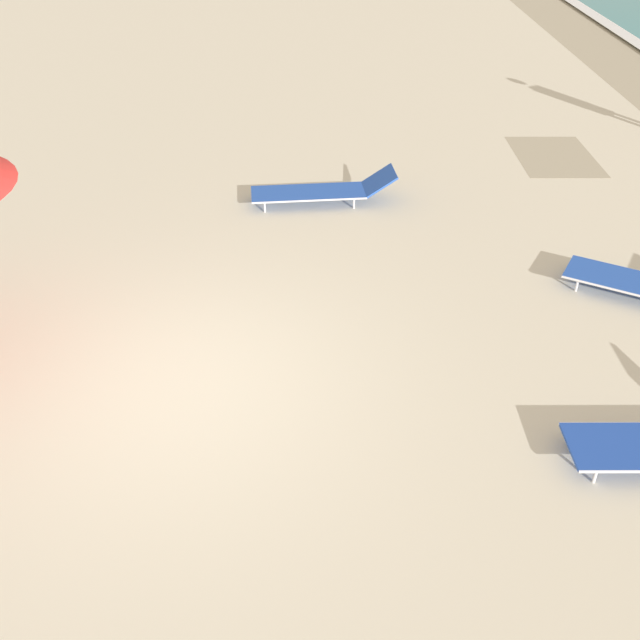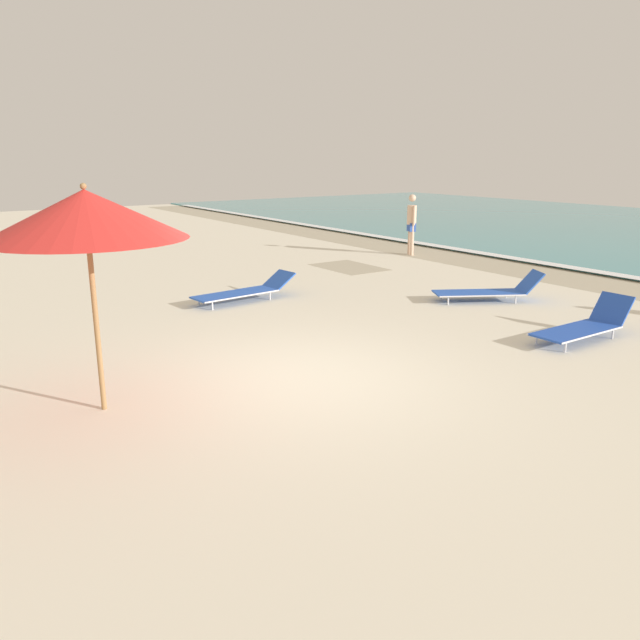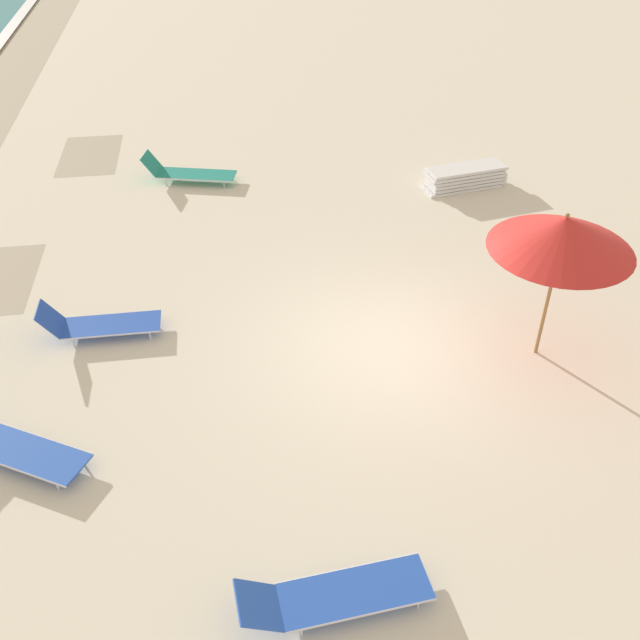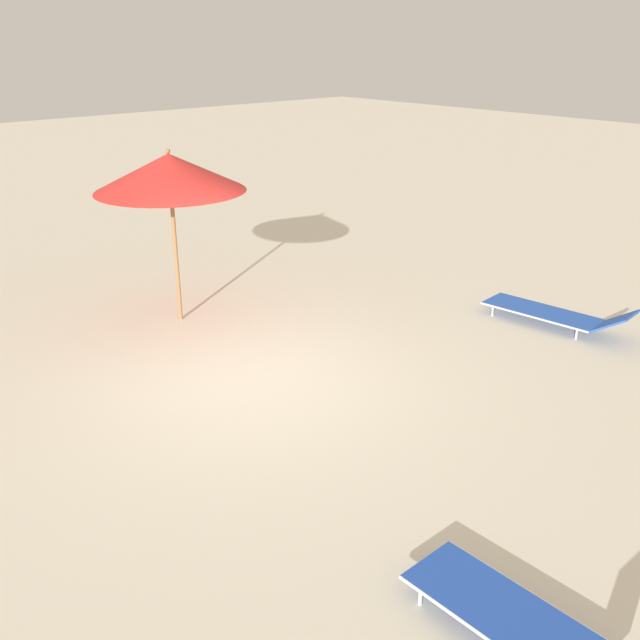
% 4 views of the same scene
% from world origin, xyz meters
% --- Properties ---
extents(ground_plane, '(60.00, 60.00, 0.16)m').
position_xyz_m(ground_plane, '(0.00, 0.01, -0.08)').
color(ground_plane, beige).
extents(beach_umbrella, '(2.17, 2.17, 2.58)m').
position_xyz_m(beach_umbrella, '(-0.44, -2.37, 2.24)').
color(beach_umbrella, '#9E7547').
rests_on(beach_umbrella, ground_plane).
extents(lounger_stack, '(0.95, 2.01, 0.49)m').
position_xyz_m(lounger_stack, '(5.59, -3.00, 0.25)').
color(lounger_stack, white).
rests_on(lounger_stack, ground_plane).
extents(sun_lounger_under_umbrella, '(0.81, 2.25, 0.49)m').
position_xyz_m(sun_lounger_under_umbrella, '(-4.46, 1.62, 0.21)').
color(sun_lounger_under_umbrella, blue).
rests_on(sun_lounger_under_umbrella, ground_plane).
extents(sun_lounger_beside_umbrella, '(1.58, 2.15, 0.60)m').
position_xyz_m(sun_lounger_beside_umbrella, '(-1.63, 5.67, 0.22)').
color(sun_lounger_beside_umbrella, blue).
rests_on(sun_lounger_beside_umbrella, ground_plane).
extents(sun_lounger_near_water_left, '(1.11, 2.22, 0.63)m').
position_xyz_m(sun_lounger_near_water_left, '(6.81, 3.36, 0.22)').
color(sun_lounger_near_water_left, '#1E8475').
rests_on(sun_lounger_near_water_left, ground_plane).
extents(sun_lounger_near_water_right, '(0.63, 1.95, 0.63)m').
position_xyz_m(sun_lounger_near_water_right, '(1.06, 4.80, 0.22)').
color(sun_lounger_near_water_right, blue).
rests_on(sun_lounger_near_water_right, ground_plane).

